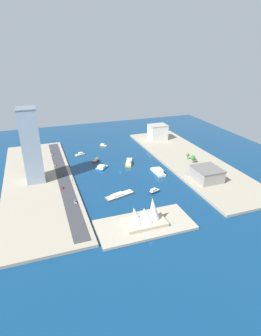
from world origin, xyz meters
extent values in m
plane|color=navy|center=(0.00, 0.00, 0.00)|extent=(440.00, 440.00, 0.00)
cube|color=#9E937F|center=(-89.39, 0.00, 1.22)|extent=(70.00, 240.00, 2.45)
cube|color=#9E937F|center=(89.39, 0.00, 1.22)|extent=(70.00, 240.00, 2.45)
cube|color=#A89E89|center=(13.95, 107.17, 1.00)|extent=(76.87, 36.84, 2.00)
cube|color=#38383D|center=(64.42, 0.00, 2.52)|extent=(12.69, 228.00, 0.15)
cube|color=blue|center=(18.11, -14.21, 0.71)|extent=(16.59, 16.67, 1.41)
cone|color=blue|center=(12.87, -19.55, 0.71)|extent=(1.80, 1.80, 1.27)
cube|color=white|center=(18.70, -13.61, 2.55)|extent=(10.50, 10.49, 2.28)
cube|color=beige|center=(18.11, -14.21, 1.46)|extent=(15.93, 16.00, 0.10)
cube|color=red|center=(20.52, -36.62, 0.99)|extent=(9.44, 9.52, 1.99)
cone|color=red|center=(24.28, -32.79, 0.99)|extent=(2.53, 2.53, 1.79)
cube|color=white|center=(19.51, -37.64, 2.89)|extent=(5.55, 5.58, 1.80)
cube|color=beige|center=(20.52, -36.62, 2.04)|extent=(9.07, 9.14, 0.10)
cube|color=silver|center=(-37.93, 20.09, 1.21)|extent=(8.57, 23.43, 2.42)
cone|color=silver|center=(-37.69, 7.81, 1.21)|extent=(2.22, 2.22, 2.18)
cube|color=white|center=(-37.99, 23.41, 4.61)|extent=(5.48, 10.65, 4.39)
cube|color=beige|center=(-37.93, 20.09, 2.47)|extent=(8.22, 22.49, 0.10)
cube|color=#999EA3|center=(34.92, -64.12, 0.76)|extent=(13.19, 8.15, 1.52)
cone|color=#999EA3|center=(41.22, -62.23, 0.76)|extent=(1.71, 1.71, 1.37)
cube|color=white|center=(33.89, -64.43, 2.61)|extent=(5.75, 4.35, 2.17)
cube|color=beige|center=(34.92, -64.12, 1.57)|extent=(12.67, 7.83, 0.10)
cube|color=orange|center=(-2.97, -89.54, 0.63)|extent=(9.46, 9.82, 1.26)
cone|color=orange|center=(-6.80, -85.44, 0.63)|extent=(1.60, 1.60, 1.13)
cube|color=white|center=(-2.44, -90.11, 2.27)|extent=(5.28, 5.42, 2.03)
cube|color=beige|center=(-2.97, -89.54, 1.31)|extent=(9.08, 9.43, 0.10)
cube|color=#1E284C|center=(-15.88, 59.52, 0.92)|extent=(11.65, 7.24, 1.84)
cone|color=#1E284C|center=(-21.55, 57.70, 0.92)|extent=(2.09, 2.09, 1.66)
cube|color=white|center=(-14.85, 59.86, 3.03)|extent=(5.96, 4.44, 2.38)
cube|color=beige|center=(-15.88, 59.52, 1.89)|extent=(11.18, 6.95, 0.10)
cube|color=brown|center=(18.14, 54.86, 0.65)|extent=(29.92, 15.10, 1.30)
cone|color=brown|center=(3.87, 50.87, 0.65)|extent=(1.45, 1.45, 1.17)
cube|color=white|center=(20.76, 55.60, 2.13)|extent=(12.61, 8.36, 1.65)
cube|color=beige|center=(18.14, 54.86, 1.35)|extent=(28.72, 14.49, 0.10)
cube|color=yellow|center=(-16.57, -17.43, 1.17)|extent=(16.07, 25.30, 2.35)
cone|color=yellow|center=(-21.75, -29.30, 1.17)|extent=(2.78, 2.78, 2.11)
cube|color=white|center=(-14.84, -13.47, 4.24)|extent=(7.93, 9.98, 3.79)
cube|color=beige|center=(-16.57, -17.43, 2.40)|extent=(15.43, 24.28, 0.10)
cube|color=gray|center=(-76.44, 57.08, 8.72)|extent=(25.30, 27.84, 12.54)
cube|color=slate|center=(-76.44, 57.08, 15.39)|extent=(26.31, 28.96, 0.80)
cube|color=silver|center=(-85.56, -85.25, 13.14)|extent=(25.57, 19.88, 21.39)
cube|color=#9D9992|center=(-85.56, -85.25, 24.24)|extent=(26.60, 20.68, 0.80)
cube|color=#8C9EB2|center=(91.58, -1.63, 39.95)|extent=(17.79, 20.31, 75.00)
cube|color=slate|center=(91.58, -1.63, 77.84)|extent=(18.51, 21.13, 0.80)
cylinder|color=black|center=(61.45, 55.65, 2.92)|extent=(0.26, 0.64, 0.64)
cylinder|color=black|center=(59.72, 55.68, 2.92)|extent=(0.26, 0.64, 0.64)
cylinder|color=black|center=(61.50, 59.09, 2.92)|extent=(0.26, 0.64, 0.64)
cylinder|color=black|center=(59.77, 59.11, 2.92)|extent=(0.26, 0.64, 0.64)
cube|color=white|center=(60.61, 57.38, 3.21)|extent=(2.00, 4.93, 0.78)
cube|color=#262D38|center=(60.61, 57.63, 3.90)|extent=(1.73, 2.77, 0.61)
cylinder|color=black|center=(68.67, -33.63, 2.92)|extent=(0.25, 0.64, 0.64)
cylinder|color=black|center=(70.42, -33.64, 2.92)|extent=(0.25, 0.64, 0.64)
cylinder|color=black|center=(68.65, -36.97, 2.92)|extent=(0.25, 0.64, 0.64)
cylinder|color=black|center=(70.40, -36.98, 2.92)|extent=(0.25, 0.64, 0.64)
cube|color=yellow|center=(69.54, -35.31, 3.19)|extent=(1.97, 4.78, 0.75)
cube|color=#262D38|center=(69.53, -35.54, 3.83)|extent=(1.73, 2.68, 0.52)
cylinder|color=black|center=(63.27, -3.98, 2.92)|extent=(0.26, 0.64, 0.64)
cylinder|color=black|center=(61.51, -3.99, 2.92)|extent=(0.26, 0.64, 0.64)
cylinder|color=black|center=(63.24, -0.64, 2.92)|extent=(0.26, 0.64, 0.64)
cylinder|color=black|center=(61.48, -0.66, 2.92)|extent=(0.26, 0.64, 0.64)
cube|color=blue|center=(62.37, -2.32, 3.26)|extent=(2.01, 4.78, 0.89)
cube|color=#262D38|center=(62.37, -2.08, 4.00)|extent=(1.75, 2.68, 0.59)
cylinder|color=black|center=(68.37, -70.82, 2.92)|extent=(0.27, 0.65, 0.64)
cylinder|color=black|center=(69.90, -70.88, 2.92)|extent=(0.27, 0.65, 0.64)
cylinder|color=black|center=(68.25, -74.10, 2.92)|extent=(0.27, 0.65, 0.64)
cylinder|color=black|center=(69.78, -74.16, 2.92)|extent=(0.27, 0.65, 0.64)
cube|color=#B7B7BC|center=(69.07, -72.49, 3.19)|extent=(1.90, 4.75, 0.74)
cube|color=#262D38|center=(69.06, -72.72, 3.87)|extent=(1.62, 2.68, 0.62)
cylinder|color=black|center=(67.72, 27.83, 2.92)|extent=(0.27, 0.65, 0.64)
cylinder|color=black|center=(69.29, 27.87, 2.92)|extent=(0.27, 0.65, 0.64)
cylinder|color=black|center=(67.80, 24.76, 2.92)|extent=(0.27, 0.65, 0.64)
cylinder|color=black|center=(69.37, 24.80, 2.92)|extent=(0.27, 0.65, 0.64)
cube|color=red|center=(68.55, 26.31, 3.26)|extent=(1.88, 4.43, 0.89)
cube|color=#262D38|center=(68.55, 26.09, 4.02)|extent=(1.62, 2.50, 0.63)
cylinder|color=black|center=(57.21, 21.99, 5.20)|extent=(0.18, 0.18, 5.50)
cube|color=black|center=(57.21, 21.99, 8.45)|extent=(0.36, 0.36, 1.00)
sphere|color=red|center=(57.21, 21.99, 8.80)|extent=(0.24, 0.24, 0.24)
sphere|color=yellow|center=(57.21, 21.99, 8.45)|extent=(0.24, 0.24, 0.24)
sphere|color=green|center=(57.21, 21.99, 8.10)|extent=(0.24, 0.24, 0.24)
cube|color=#BCAD93|center=(13.95, 107.17, 3.50)|extent=(33.18, 20.17, 3.00)
cone|color=white|center=(6.88, 107.17, 14.82)|extent=(10.99, 8.94, 20.49)
cone|color=white|center=(13.95, 107.17, 10.73)|extent=(14.09, 12.86, 12.86)
cone|color=white|center=(21.92, 107.17, 12.01)|extent=(11.29, 8.66, 15.46)
cylinder|color=brown|center=(-87.21, 0.25, 4.49)|extent=(0.50, 0.50, 4.08)
sphere|color=#2D7233|center=(-87.21, 0.25, 8.15)|extent=(4.05, 4.05, 4.05)
cylinder|color=brown|center=(-90.83, 6.46, 4.01)|extent=(0.50, 0.50, 3.12)
sphere|color=#2D7233|center=(-90.83, 6.46, 7.40)|extent=(4.57, 4.57, 4.57)
cylinder|color=brown|center=(-87.12, 12.49, 4.54)|extent=(0.50, 0.50, 4.20)
sphere|color=#2D7233|center=(-87.12, 12.49, 8.87)|extent=(5.57, 5.57, 5.57)
camera|label=1|loc=(85.59, 275.21, 131.35)|focal=29.56mm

